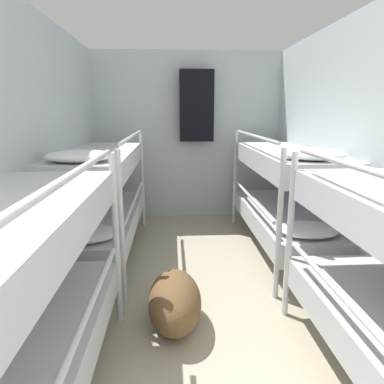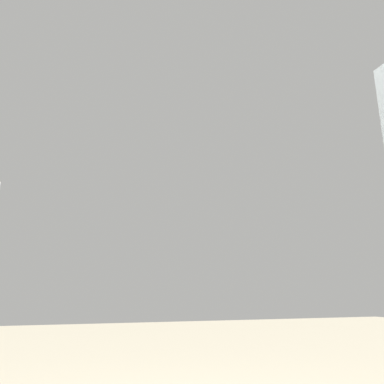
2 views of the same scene
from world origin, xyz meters
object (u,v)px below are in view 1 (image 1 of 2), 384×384
object	(u,v)px
bunk_stack_left_far	(101,193)
hanging_coat	(197,106)
bunk_stack_right_far	(284,190)
duffel_bag	(175,301)

from	to	relation	value
bunk_stack_left_far	hanging_coat	size ratio (longest dim) A/B	2.12
bunk_stack_right_far	hanging_coat	bearing A→B (deg)	122.95
bunk_stack_right_far	hanging_coat	world-z (taller)	hanging_coat
bunk_stack_left_far	duffel_bag	xyz separation A→B (m)	(0.70, -1.20, -0.49)
bunk_stack_left_far	duffel_bag	size ratio (longest dim) A/B	2.96
bunk_stack_left_far	hanging_coat	world-z (taller)	hanging_coat
bunk_stack_left_far	bunk_stack_right_far	distance (m)	1.82
bunk_stack_left_far	bunk_stack_right_far	world-z (taller)	same
duffel_bag	bunk_stack_left_far	bearing A→B (deg)	120.48
bunk_stack_left_far	hanging_coat	distance (m)	1.81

